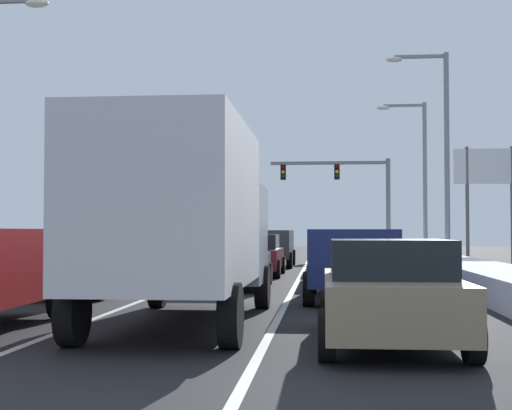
{
  "coord_description": "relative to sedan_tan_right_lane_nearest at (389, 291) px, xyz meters",
  "views": [
    {
      "loc": [
        2.55,
        -4.23,
        1.63
      ],
      "look_at": [
        -0.17,
        25.72,
        2.69
      ],
      "focal_mm": 52.25,
      "sensor_mm": 36.0,
      "label": 1
    }
  ],
  "objects": [
    {
      "name": "lane_stripe_between_right_lane_and_center_lane",
      "position": [
        -1.78,
        14.86,
        -0.76
      ],
      "size": [
        0.14,
        47.27,
        0.01
      ],
      "primitive_type": "cube",
      "color": "silver",
      "rests_on": "ground"
    },
    {
      "name": "street_lamp_right_mid",
      "position": [
        3.99,
        21.31,
        4.7
      ],
      "size": [
        2.66,
        0.36,
        9.27
      ],
      "color": "gray",
      "rests_on": "ground"
    },
    {
      "name": "sedan_navy_left_lane_fourth",
      "position": [
        -7.08,
        20.67,
        0.0
      ],
      "size": [
        2.0,
        4.5,
        1.51
      ],
      "color": "navy",
      "rests_on": "ground"
    },
    {
      "name": "suv_charcoal_center_lane_fourth",
      "position": [
        -3.37,
        23.25,
        0.25
      ],
      "size": [
        2.16,
        4.9,
        1.67
      ],
      "color": "#38383D",
      "rests_on": "ground"
    },
    {
      "name": "ground_plane",
      "position": [
        -3.48,
        10.57,
        -0.76
      ],
      "size": [
        120.0,
        120.0,
        0.0
      ],
      "primitive_type": "plane",
      "color": "black"
    },
    {
      "name": "snow_bank_right_shoulder",
      "position": [
        3.52,
        14.86,
        -0.43
      ],
      "size": [
        2.01,
        47.27,
        0.67
      ],
      "primitive_type": "cube",
      "color": "white",
      "rests_on": "ground"
    },
    {
      "name": "sedan_maroon_center_lane_third",
      "position": [
        -3.42,
        16.27,
        0.0
      ],
      "size": [
        2.0,
        4.5,
        1.51
      ],
      "color": "maroon",
      "rests_on": "ground"
    },
    {
      "name": "roadside_sign_right",
      "position": [
        6.62,
        23.86,
        3.25
      ],
      "size": [
        3.2,
        0.16,
        5.5
      ],
      "color": "#59595B",
      "rests_on": "ground"
    },
    {
      "name": "suv_black_right_lane_fourth",
      "position": [
        -0.18,
        20.29,
        0.25
      ],
      "size": [
        2.16,
        4.9,
        1.67
      ],
      "color": "black",
      "rests_on": "ground"
    },
    {
      "name": "lane_stripe_between_center_lane_and_left_lane",
      "position": [
        -5.18,
        14.86,
        -0.76
      ],
      "size": [
        0.14,
        47.27,
        0.01
      ],
      "primitive_type": "cube",
      "color": "silver",
      "rests_on": "ground"
    },
    {
      "name": "suv_green_left_lane_second",
      "position": [
        -7.11,
        7.79,
        0.25
      ],
      "size": [
        2.16,
        4.9,
        1.67
      ],
      "color": "#1E5633",
      "rests_on": "ground"
    },
    {
      "name": "suv_tan_left_lane_third",
      "position": [
        -6.8,
        14.86,
        0.25
      ],
      "size": [
        2.16,
        4.9,
        1.67
      ],
      "color": "#937F60",
      "rests_on": "ground"
    },
    {
      "name": "street_lamp_right_far",
      "position": [
        4.19,
        29.91,
        4.35
      ],
      "size": [
        2.66,
        0.36,
        8.61
      ],
      "color": "gray",
      "rests_on": "ground"
    },
    {
      "name": "box_truck_center_lane_nearest",
      "position": [
        -3.34,
        1.84,
        1.14
      ],
      "size": [
        2.53,
        7.2,
        3.36
      ],
      "color": "#B7BABF",
      "rests_on": "ground"
    },
    {
      "name": "sedan_tan_right_lane_nearest",
      "position": [
        0.0,
        0.0,
        0.0
      ],
      "size": [
        2.0,
        4.5,
        1.51
      ],
      "color": "#937F60",
      "rests_on": "ground"
    },
    {
      "name": "traffic_light_gantry",
      "position": [
        0.79,
        36.34,
        3.73
      ],
      "size": [
        7.54,
        0.47,
        6.2
      ],
      "color": "slate",
      "rests_on": "ground"
    },
    {
      "name": "suv_white_right_lane_third",
      "position": [
        -0.12,
        14.39,
        0.25
      ],
      "size": [
        2.16,
        4.9,
        1.67
      ],
      "color": "silver",
      "rests_on": "ground"
    },
    {
      "name": "snow_bank_left_shoulder",
      "position": [
        -10.48,
        14.86,
        -0.44
      ],
      "size": [
        1.52,
        47.27,
        0.65
      ],
      "primitive_type": "cube",
      "color": "white",
      "rests_on": "ground"
    },
    {
      "name": "suv_navy_right_lane_second",
      "position": [
        -0.3,
        7.07,
        0.25
      ],
      "size": [
        2.16,
        4.9,
        1.67
      ],
      "color": "navy",
      "rests_on": "ground"
    },
    {
      "name": "sedan_gray_center_lane_second",
      "position": [
        -3.51,
        10.33,
        0.0
      ],
      "size": [
        2.0,
        4.5,
        1.51
      ],
      "color": "slate",
      "rests_on": "ground"
    }
  ]
}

